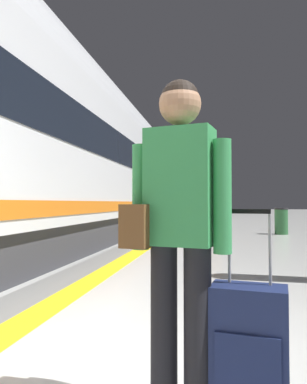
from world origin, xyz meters
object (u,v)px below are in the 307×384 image
Objects in this scene: waste_bin at (281,221)px; passenger_near at (211,207)px; high_speed_train at (73,151)px; traveller_foreground at (177,218)px; rolling_suitcase_foreground at (249,345)px; duffel_bag_near at (201,232)px.

passenger_near is at bearing -154.93° from waste_bin.
high_speed_train is 8.53m from traveller_foreground.
high_speed_train reaches higher than traveller_foreground.
rolling_suitcase_foreground is (4.08, -7.53, -2.14)m from high_speed_train.
duffel_bag_near is at bearing -152.55° from waste_bin.
duffel_bag_near is at bearing 93.81° from rolling_suitcase_foreground.
high_speed_train reaches higher than passenger_near.
traveller_foreground reaches higher than rolling_suitcase_foreground.
passenger_near is (0.03, 10.04, -0.07)m from traveller_foreground.
waste_bin is (2.36, 1.10, -0.48)m from passenger_near.
traveller_foreground is 1.92× the size of waste_bin.
waste_bin reaches higher than duffel_bag_near.
rolling_suitcase_foreground is 10.06m from passenger_near.
waste_bin is (2.39, 11.14, -0.55)m from traveller_foreground.
passenger_near is at bearing 91.89° from rolling_suitcase_foreground.
high_speed_train reaches higher than duffel_bag_near.
passenger_near is 2.65m from waste_bin.
rolling_suitcase_foreground is at bearing 0.63° from traveller_foreground.
passenger_near is 1.74× the size of waste_bin.
passenger_near is at bearing 33.82° from high_speed_train.
high_speed_train is 7.38m from waste_bin.
waste_bin is at bearing 30.62° from high_speed_train.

